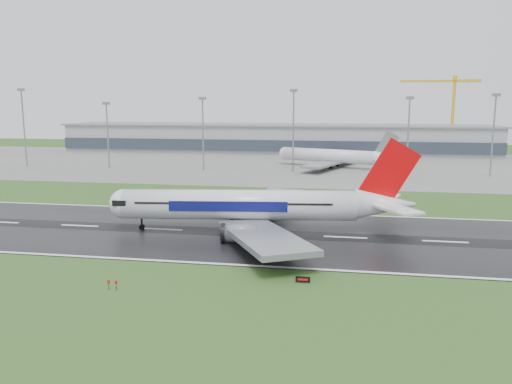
# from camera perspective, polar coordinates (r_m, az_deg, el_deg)

# --- Properties ---
(ground) EXTENTS (520.00, 520.00, 0.00)m
(ground) POSITION_cam_1_polar(r_m,az_deg,el_deg) (114.73, -10.42, -4.19)
(ground) COLOR #294C1C
(ground) RESTS_ON ground
(runway) EXTENTS (400.00, 45.00, 0.10)m
(runway) POSITION_cam_1_polar(r_m,az_deg,el_deg) (114.71, -10.42, -4.17)
(runway) COLOR black
(runway) RESTS_ON ground
(apron) EXTENTS (400.00, 130.00, 0.08)m
(apron) POSITION_cam_1_polar(r_m,az_deg,el_deg) (234.20, 0.13, 3.20)
(apron) COLOR slate
(apron) RESTS_ON ground
(terminal) EXTENTS (240.00, 36.00, 15.00)m
(terminal) POSITION_cam_1_polar(r_m,az_deg,el_deg) (292.58, 2.11, 6.02)
(terminal) COLOR gray
(terminal) RESTS_ON ground
(main_airliner) EXTENTS (73.93, 71.19, 19.62)m
(main_airliner) POSITION_cam_1_polar(r_m,az_deg,el_deg) (109.41, 0.53, 0.59)
(main_airliner) COLOR silver
(main_airliner) RESTS_ON runway
(parked_airliner) EXTENTS (69.86, 67.65, 16.18)m
(parked_airliner) POSITION_cam_1_polar(r_m,az_deg,el_deg) (222.33, 8.71, 4.82)
(parked_airliner) COLOR silver
(parked_airliner) RESTS_ON apron
(tower_crane) EXTENTS (43.43, 3.41, 42.95)m
(tower_crane) POSITION_cam_1_polar(r_m,az_deg,el_deg) (310.34, 21.29, 8.16)
(tower_crane) COLOR gold
(tower_crane) RESTS_ON ground
(runway_sign) EXTENTS (2.31, 0.53, 1.04)m
(runway_sign) POSITION_cam_1_polar(r_m,az_deg,el_deg) (80.67, 5.30, -9.82)
(runway_sign) COLOR black
(runway_sign) RESTS_ON ground
(floodmast_0) EXTENTS (0.64, 0.64, 32.94)m
(floodmast_0) POSITION_cam_1_polar(r_m,az_deg,el_deg) (247.52, -24.67, 6.48)
(floodmast_0) COLOR gray
(floodmast_0) RESTS_ON ground
(floodmast_1) EXTENTS (0.64, 0.64, 27.02)m
(floodmast_1) POSITION_cam_1_polar(r_m,az_deg,el_deg) (227.84, -16.36, 6.01)
(floodmast_1) COLOR gray
(floodmast_1) RESTS_ON ground
(floodmast_2) EXTENTS (0.64, 0.64, 29.04)m
(floodmast_2) POSITION_cam_1_polar(r_m,az_deg,el_deg) (212.63, -5.99, 6.37)
(floodmast_2) COLOR gray
(floodmast_2) RESTS_ON ground
(floodmast_3) EXTENTS (0.64, 0.64, 32.06)m
(floodmast_3) POSITION_cam_1_polar(r_m,az_deg,el_deg) (205.57, 4.22, 6.69)
(floodmast_3) COLOR gray
(floodmast_3) RESTS_ON ground
(floodmast_4) EXTENTS (0.64, 0.64, 29.11)m
(floodmast_4) POSITION_cam_1_polar(r_m,az_deg,el_deg) (206.19, 16.75, 5.90)
(floodmast_4) COLOR gray
(floodmast_4) RESTS_ON ground
(floodmast_5) EXTENTS (0.64, 0.64, 30.16)m
(floodmast_5) POSITION_cam_1_polar(r_m,az_deg,el_deg) (212.13, 25.13, 5.63)
(floodmast_5) COLOR gray
(floodmast_5) RESTS_ON ground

